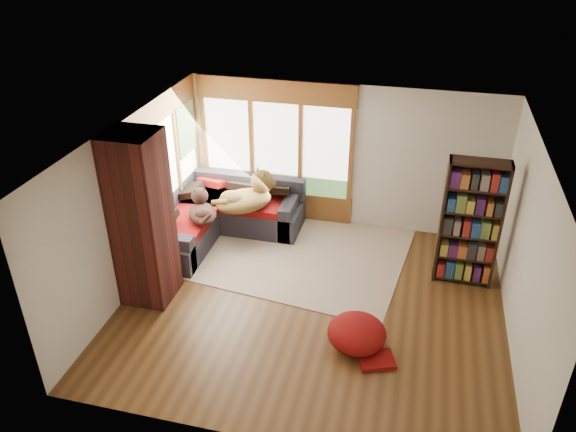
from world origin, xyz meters
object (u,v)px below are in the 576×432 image
at_px(sectional_sofa, 224,216).
at_px(bookshelf, 470,224).
at_px(area_rug, 291,249).
at_px(pouf, 357,332).
at_px(brick_chimney, 142,220).
at_px(dog_brindle, 202,210).
at_px(dog_tan, 248,196).

distance_m(sectional_sofa, bookshelf, 4.19).
bearing_deg(area_rug, pouf, -56.33).
xyz_separation_m(sectional_sofa, bookshelf, (4.09, -0.55, 0.72)).
distance_m(brick_chimney, dog_brindle, 1.55).
relative_size(brick_chimney, dog_tan, 2.23).
distance_m(brick_chimney, area_rug, 2.77).
bearing_deg(pouf, dog_tan, 133.66).
height_order(sectional_sofa, dog_brindle, dog_brindle).
relative_size(area_rug, dog_brindle, 4.54).
xyz_separation_m(brick_chimney, dog_tan, (0.95, 1.93, -0.47)).
bearing_deg(dog_tan, sectional_sofa, 124.25).
height_order(brick_chimney, bookshelf, brick_chimney).
xyz_separation_m(area_rug, dog_tan, (-0.80, 0.21, 0.82)).
xyz_separation_m(bookshelf, pouf, (-1.39, -1.88, -0.79)).
relative_size(sectional_sofa, dog_tan, 1.89).
xyz_separation_m(brick_chimney, dog_brindle, (0.30, 1.42, -0.56)).
bearing_deg(dog_brindle, sectional_sofa, -41.90).
height_order(area_rug, dog_tan, dog_tan).
bearing_deg(brick_chimney, bookshelf, 18.23).
relative_size(bookshelf, dog_brindle, 2.45).
relative_size(bookshelf, pouf, 2.60).
distance_m(brick_chimney, sectional_sofa, 2.32).
height_order(bookshelf, pouf, bookshelf).
xyz_separation_m(pouf, dog_tan, (-2.21, 2.31, 0.60)).
height_order(area_rug, dog_brindle, dog_brindle).
relative_size(pouf, dog_brindle, 0.94).
xyz_separation_m(sectional_sofa, dog_brindle, (-0.15, -0.63, 0.44)).
height_order(brick_chimney, dog_tan, brick_chimney).
distance_m(area_rug, dog_brindle, 1.65).
height_order(pouf, dog_brindle, dog_brindle).
distance_m(pouf, dog_brindle, 3.42).
xyz_separation_m(brick_chimney, area_rug, (1.75, 1.72, -1.29)).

